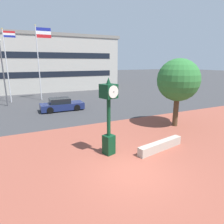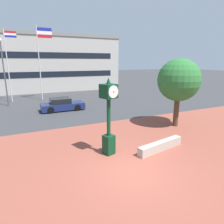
{
  "view_description": "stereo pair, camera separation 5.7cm",
  "coord_description": "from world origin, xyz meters",
  "px_view_note": "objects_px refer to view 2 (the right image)",
  "views": [
    {
      "loc": [
        -4.21,
        -6.83,
        4.87
      ],
      "look_at": [
        0.06,
        2.25,
        2.29
      ],
      "focal_mm": 31.55,
      "sensor_mm": 36.0,
      "label": 1
    },
    {
      "loc": [
        -4.16,
        -6.86,
        4.87
      ],
      "look_at": [
        0.06,
        2.25,
        2.29
      ],
      "focal_mm": 31.55,
      "sensor_mm": 36.0,
      "label": 2
    }
  ],
  "objects_px": {
    "street_clock": "(109,115)",
    "civic_building": "(22,63)",
    "car_street_mid": "(62,105)",
    "flagpole_secondary": "(41,56)",
    "plaza_tree": "(179,81)",
    "street_lamp_post": "(3,66)",
    "flagpole_primary": "(8,62)"
  },
  "relations": [
    {
      "from": "flagpole_secondary",
      "to": "civic_building",
      "type": "bearing_deg",
      "value": 100.37
    },
    {
      "from": "flagpole_primary",
      "to": "street_lamp_post",
      "type": "bearing_deg",
      "value": -101.57
    },
    {
      "from": "street_clock",
      "to": "civic_building",
      "type": "height_order",
      "value": "civic_building"
    },
    {
      "from": "car_street_mid",
      "to": "plaza_tree",
      "type": "bearing_deg",
      "value": 39.4
    },
    {
      "from": "civic_building",
      "to": "street_lamp_post",
      "type": "relative_size",
      "value": 4.47
    },
    {
      "from": "flagpole_primary",
      "to": "flagpole_secondary",
      "type": "bearing_deg",
      "value": -0.0
    },
    {
      "from": "plaza_tree",
      "to": "street_lamp_post",
      "type": "relative_size",
      "value": 0.71
    },
    {
      "from": "street_clock",
      "to": "civic_building",
      "type": "relative_size",
      "value": 0.13
    },
    {
      "from": "plaza_tree",
      "to": "street_lamp_post",
      "type": "xyz_separation_m",
      "value": [
        -12.29,
        13.43,
        0.91
      ]
    },
    {
      "from": "flagpole_primary",
      "to": "civic_building",
      "type": "height_order",
      "value": "civic_building"
    },
    {
      "from": "car_street_mid",
      "to": "flagpole_secondary",
      "type": "bearing_deg",
      "value": -171.97
    },
    {
      "from": "street_clock",
      "to": "car_street_mid",
      "type": "xyz_separation_m",
      "value": [
        -0.33,
        11.0,
        -1.62
      ]
    },
    {
      "from": "street_clock",
      "to": "car_street_mid",
      "type": "height_order",
      "value": "street_clock"
    },
    {
      "from": "street_clock",
      "to": "flagpole_secondary",
      "type": "distance_m",
      "value": 18.24
    },
    {
      "from": "flagpole_secondary",
      "to": "car_street_mid",
      "type": "bearing_deg",
      "value": -81.85
    },
    {
      "from": "plaza_tree",
      "to": "car_street_mid",
      "type": "bearing_deg",
      "value": 129.52
    },
    {
      "from": "plaza_tree",
      "to": "civic_building",
      "type": "height_order",
      "value": "civic_building"
    },
    {
      "from": "car_street_mid",
      "to": "flagpole_secondary",
      "type": "distance_m",
      "value": 8.57
    },
    {
      "from": "plaza_tree",
      "to": "car_street_mid",
      "type": "distance_m",
      "value": 11.62
    },
    {
      "from": "street_clock",
      "to": "street_lamp_post",
      "type": "xyz_separation_m",
      "value": [
        -5.46,
        15.75,
        2.18
      ]
    },
    {
      "from": "plaza_tree",
      "to": "car_street_mid",
      "type": "height_order",
      "value": "plaza_tree"
    },
    {
      "from": "flagpole_secondary",
      "to": "street_lamp_post",
      "type": "xyz_separation_m",
      "value": [
        -4.14,
        -2.13,
        -1.22
      ]
    },
    {
      "from": "flagpole_secondary",
      "to": "street_clock",
      "type": "bearing_deg",
      "value": -85.78
    },
    {
      "from": "flagpole_secondary",
      "to": "street_lamp_post",
      "type": "relative_size",
      "value": 1.27
    },
    {
      "from": "car_street_mid",
      "to": "street_lamp_post",
      "type": "bearing_deg",
      "value": -132.89
    },
    {
      "from": "car_street_mid",
      "to": "street_lamp_post",
      "type": "xyz_separation_m",
      "value": [
        -5.13,
        4.74,
        3.8
      ]
    },
    {
      "from": "flagpole_primary",
      "to": "flagpole_secondary",
      "type": "distance_m",
      "value": 3.79
    },
    {
      "from": "plaza_tree",
      "to": "street_lamp_post",
      "type": "bearing_deg",
      "value": 132.47
    },
    {
      "from": "street_clock",
      "to": "car_street_mid",
      "type": "bearing_deg",
      "value": 74.33
    },
    {
      "from": "flagpole_secondary",
      "to": "street_lamp_post",
      "type": "distance_m",
      "value": 4.82
    },
    {
      "from": "flagpole_primary",
      "to": "street_lamp_post",
      "type": "xyz_separation_m",
      "value": [
        -0.43,
        -2.13,
        -0.45
      ]
    },
    {
      "from": "street_clock",
      "to": "flagpole_primary",
      "type": "distance_m",
      "value": 18.75
    }
  ]
}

